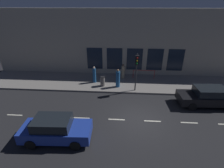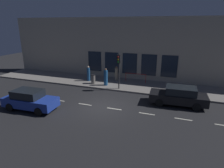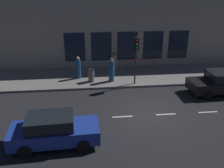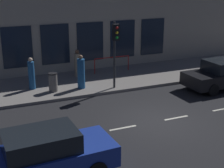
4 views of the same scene
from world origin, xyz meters
name	(u,v)px [view 2 (image 2 of 4)]	position (x,y,z in m)	size (l,w,h in m)	color
ground_plane	(103,107)	(0.00, 0.00, 0.00)	(60.00, 60.00, 0.00)	#232326
sidewalk	(124,84)	(6.25, 0.00, 0.07)	(4.50, 32.00, 0.15)	gray
building_facade	(131,49)	(8.80, 0.00, 3.61)	(0.65, 32.00, 7.24)	#B2A893
lane_centre_line	(114,109)	(0.00, -1.00, 0.00)	(0.12, 27.20, 0.01)	beige
traffic_light	(119,64)	(4.36, 0.05, 2.71)	(0.46, 0.32, 3.57)	#2D2D30
parked_car_0	(30,100)	(-2.24, 5.24, 0.79)	(1.95, 4.29, 1.58)	#1E389E
parked_car_1	(179,96)	(2.55, -5.74, 0.79)	(2.04, 4.63, 1.58)	black
pedestrian_0	(89,74)	(6.01, 4.21, 0.96)	(0.39, 0.39, 1.74)	#1E5189
pedestrian_1	(106,78)	(5.11, 1.73, 1.00)	(0.52, 0.52, 1.84)	#1E5189
pedestrian_2	(116,74)	(7.30, 1.25, 0.91)	(0.38, 0.38, 1.65)	gray
trash_bin	(93,79)	(5.19, 3.25, 0.65)	(0.48, 0.48, 1.00)	slate
red_railing	(136,76)	(7.36, -1.02, 0.89)	(0.05, 2.35, 0.97)	red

